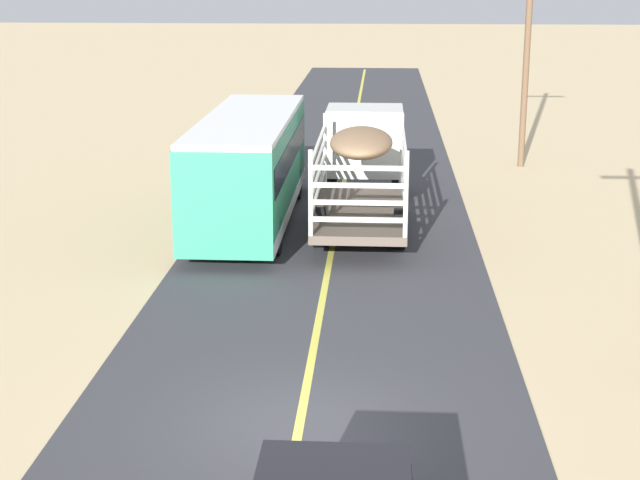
{
  "coord_description": "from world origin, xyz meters",
  "views": [
    {
      "loc": [
        1.28,
        -14.88,
        7.39
      ],
      "look_at": [
        0.0,
        5.46,
        1.7
      ],
      "focal_mm": 54.96,
      "sensor_mm": 36.0,
      "label": 1
    }
  ],
  "objects": [
    {
      "name": "ground_plane",
      "position": [
        0.0,
        0.0,
        0.0
      ],
      "size": [
        240.0,
        240.0,
        0.0
      ],
      "primitive_type": "plane",
      "color": "#CCB284"
    },
    {
      "name": "road_surface",
      "position": [
        0.0,
        0.0,
        0.01
      ],
      "size": [
        8.0,
        120.0,
        0.02
      ],
      "primitive_type": "cube",
      "color": "#38383D",
      "rests_on": "ground"
    },
    {
      "name": "road_centre_line",
      "position": [
        0.0,
        0.0,
        0.02
      ],
      "size": [
        0.16,
        117.6,
        0.0
      ],
      "primitive_type": "cube",
      "color": "#D8CC4C",
      "rests_on": "road_surface"
    },
    {
      "name": "livestock_truck",
      "position": [
        0.74,
        15.3,
        1.79
      ],
      "size": [
        2.53,
        9.7,
        3.02
      ],
      "color": "silver",
      "rests_on": "road_surface"
    },
    {
      "name": "bus",
      "position": [
        -2.58,
        13.2,
        1.75
      ],
      "size": [
        2.54,
        10.0,
        3.21
      ],
      "color": "#2D8C66",
      "rests_on": "road_surface"
    },
    {
      "name": "power_pole_mid",
      "position": [
        6.66,
        22.52,
        4.78
      ],
      "size": [
        2.2,
        0.24,
        8.97
      ],
      "color": "brown",
      "rests_on": "ground"
    }
  ]
}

